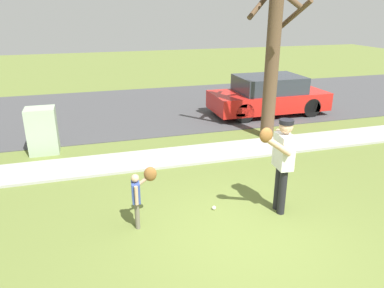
% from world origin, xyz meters
% --- Properties ---
extents(ground_plane, '(48.00, 48.00, 0.00)m').
position_xyz_m(ground_plane, '(0.00, 3.50, 0.00)').
color(ground_plane, olive).
extents(sidewalk_strip, '(36.00, 1.20, 0.06)m').
position_xyz_m(sidewalk_strip, '(0.00, 3.60, 0.03)').
color(sidewalk_strip, '#A3A39E').
rests_on(sidewalk_strip, ground).
extents(road_surface, '(36.00, 6.80, 0.02)m').
position_xyz_m(road_surface, '(0.00, 8.60, 0.01)').
color(road_surface, '#424244').
rests_on(road_surface, ground).
extents(person_adult, '(0.74, 0.63, 1.77)m').
position_xyz_m(person_adult, '(0.89, 0.55, 1.10)').
color(person_adult, black).
rests_on(person_adult, ground).
extents(person_child, '(0.47, 0.38, 1.04)m').
position_xyz_m(person_child, '(-1.59, 0.80, 0.68)').
color(person_child, '#6B6656').
rests_on(person_child, ground).
extents(baseball, '(0.07, 0.07, 0.07)m').
position_xyz_m(baseball, '(-0.22, 0.93, 0.04)').
color(baseball, white).
rests_on(baseball, ground).
extents(utility_cabinet, '(0.72, 0.60, 1.20)m').
position_xyz_m(utility_cabinet, '(-3.47, 4.90, 0.60)').
color(utility_cabinet, '#9EB293').
rests_on(utility_cabinet, ground).
extents(street_tree_near, '(1.85, 1.88, 5.02)m').
position_xyz_m(street_tree_near, '(2.66, 4.41, 2.68)').
color(street_tree_near, brown).
rests_on(street_tree_near, ground).
extents(parked_hatchback_red, '(4.00, 1.75, 1.33)m').
position_xyz_m(parked_hatchback_red, '(3.80, 6.61, 0.66)').
color(parked_hatchback_red, red).
rests_on(parked_hatchback_red, road_surface).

